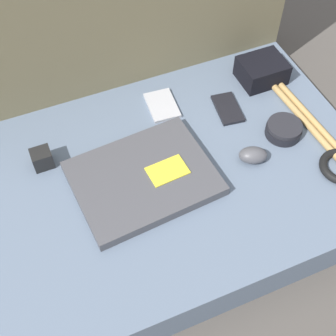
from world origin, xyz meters
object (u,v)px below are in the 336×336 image
object	(u,v)px
speaker_puck	(283,129)
camera_pouch	(262,70)
phone_black	(162,105)
charger_brick	(42,158)
laptop	(144,179)
computer_mouse	(253,155)
phone_silver	(228,108)

from	to	relation	value
speaker_puck	camera_pouch	xyz separation A→B (m)	(0.05, 0.19, 0.01)
phone_black	camera_pouch	size ratio (longest dim) A/B	0.93
phone_black	charger_brick	size ratio (longest dim) A/B	2.36
laptop	phone_black	bearing A→B (deg)	53.46
camera_pouch	speaker_puck	bearing A→B (deg)	-103.69
speaker_puck	phone_black	bearing A→B (deg)	140.28
speaker_puck	computer_mouse	bearing A→B (deg)	-157.59
speaker_puck	camera_pouch	size ratio (longest dim) A/B	0.75
computer_mouse	phone_silver	world-z (taller)	computer_mouse
phone_silver	phone_black	world-z (taller)	same
phone_silver	camera_pouch	xyz separation A→B (m)	(0.14, 0.07, 0.03)
phone_black	camera_pouch	distance (m)	0.29
laptop	camera_pouch	size ratio (longest dim) A/B	2.78
laptop	camera_pouch	bearing A→B (deg)	21.03
speaker_puck	charger_brick	size ratio (longest dim) A/B	1.91
speaker_puck	charger_brick	distance (m)	0.59
laptop	phone_silver	bearing A→B (deg)	20.39
phone_silver	camera_pouch	size ratio (longest dim) A/B	0.94
laptop	computer_mouse	size ratio (longest dim) A/B	4.15
charger_brick	phone_black	bearing A→B (deg)	11.29
laptop	charger_brick	xyz separation A→B (m)	(-0.20, 0.14, 0.01)
phone_black	charger_brick	xyz separation A→B (m)	(-0.33, -0.07, 0.02)
phone_black	computer_mouse	bearing A→B (deg)	-57.34
laptop	speaker_puck	bearing A→B (deg)	-3.43
speaker_puck	phone_black	size ratio (longest dim) A/B	0.81
computer_mouse	phone_black	bearing A→B (deg)	140.32
phone_silver	charger_brick	xyz separation A→B (m)	(-0.49, 0.01, 0.02)
laptop	speaker_puck	size ratio (longest dim) A/B	3.68
camera_pouch	charger_brick	xyz separation A→B (m)	(-0.62, -0.06, -0.01)
speaker_puck	phone_black	xyz separation A→B (m)	(-0.24, 0.20, -0.01)
laptop	phone_black	distance (m)	0.25
laptop	computer_mouse	world-z (taller)	computer_mouse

